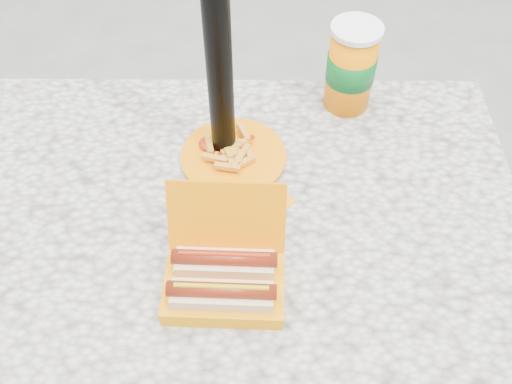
{
  "coord_description": "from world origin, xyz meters",
  "views": [
    {
      "loc": [
        0.07,
        -0.68,
        1.65
      ],
      "look_at": [
        0.07,
        0.01,
        0.8
      ],
      "focal_mm": 40.0,
      "sensor_mm": 36.0,
      "label": 1
    }
  ],
  "objects_px": {
    "umbrella_pole": "(216,9)",
    "hotdog_box": "(224,278)",
    "fries_plate": "(233,158)",
    "soda_cup": "(351,67)"
  },
  "relations": [
    {
      "from": "umbrella_pole",
      "to": "fries_plate",
      "type": "bearing_deg",
      "value": -55.95
    },
    {
      "from": "soda_cup",
      "to": "umbrella_pole",
      "type": "bearing_deg",
      "value": -149.7
    },
    {
      "from": "umbrella_pole",
      "to": "soda_cup",
      "type": "bearing_deg",
      "value": 30.3
    },
    {
      "from": "fries_plate",
      "to": "umbrella_pole",
      "type": "bearing_deg",
      "value": 124.05
    },
    {
      "from": "fries_plate",
      "to": "soda_cup",
      "type": "height_order",
      "value": "soda_cup"
    },
    {
      "from": "umbrella_pole",
      "to": "fries_plate",
      "type": "distance_m",
      "value": 0.34
    },
    {
      "from": "fries_plate",
      "to": "soda_cup",
      "type": "xyz_separation_m",
      "value": [
        0.25,
        0.19,
        0.09
      ]
    },
    {
      "from": "umbrella_pole",
      "to": "fries_plate",
      "type": "relative_size",
      "value": 6.58
    },
    {
      "from": "umbrella_pole",
      "to": "hotdog_box",
      "type": "xyz_separation_m",
      "value": [
        0.01,
        -0.33,
        -0.31
      ]
    },
    {
      "from": "fries_plate",
      "to": "hotdog_box",
      "type": "bearing_deg",
      "value": -90.82
    }
  ]
}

